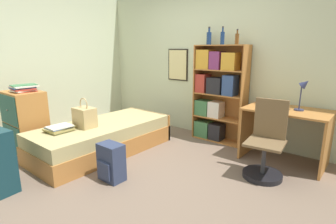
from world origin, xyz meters
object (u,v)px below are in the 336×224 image
Objects in this scene: bookcase at (215,93)px; bed at (104,137)px; handbag at (85,117)px; book_stack_on_bed at (60,128)px; bottle_brown at (222,38)px; desk at (286,126)px; desk_lamp at (304,89)px; desk_chair at (265,153)px; bottle_clear at (237,39)px; backpack at (111,162)px; magazine_pile_on_dresser at (24,88)px; bottle_green at (209,38)px; dresser at (26,122)px.

bed is at bearing -123.67° from bookcase.
book_stack_on_bed is at bearing -106.67° from handbag.
bottle_brown is 1.64m from desk.
desk_lamp is 0.46× the size of desk_chair.
backpack is at bearing -105.19° from bottle_clear.
desk is at bearing 35.88° from handbag.
handbag is 0.36m from book_stack_on_bed.
handbag is 0.27× the size of bookcase.
bed is 4.59× the size of backpack.
bottle_clear is at bearing 45.05° from magazine_pile_on_dresser.
magazine_pile_on_dresser is 2.94m from bottle_green.
bed is at bearing 39.68° from magazine_pile_on_dresser.
bottle_brown reaches higher than book_stack_on_bed.
desk is 2.36× the size of backpack.
handbag is 2.45m from desk_chair.
backpack reaches higher than bed.
bottle_green is at bearing 66.03° from book_stack_on_bed.
book_stack_on_bed is 2.75m from bottle_brown.
backpack is at bearing 7.30° from dresser.
bookcase is at bearing 173.18° from desk_lamp.
bottle_clear is at bearing 48.00° from bed.
dresser reaches higher than handbag.
bed is 0.46m from handbag.
bookcase reaches higher than backpack.
bottle_clear is (2.22, 2.23, 0.70)m from magazine_pile_on_dresser.
backpack is (1.67, 0.20, -0.75)m from magazine_pile_on_dresser.
magazine_pile_on_dresser is (0.04, 0.02, 0.51)m from dresser.
bottle_green is (1.74, 2.30, 1.24)m from dresser.
dresser is 2.58× the size of magazine_pile_on_dresser.
bookcase is 1.25m from desk.
dresser is at bearing -135.29° from bottle_clear.
book_stack_on_bed reaches higher than bed.
book_stack_on_bed is 0.87× the size of backpack.
book_stack_on_bed is 0.42× the size of desk_chair.
handbag is 0.45× the size of desk_chair.
bottle_brown is at bearing 48.14° from dresser.
book_stack_on_bed is at bearing -118.22° from bookcase.
desk_lamp is (3.28, 2.10, 0.57)m from dresser.
bottle_clear is (1.39, 1.79, 1.09)m from handbag.
backpack is at bearing -90.79° from bottle_green.
dresser is at bearing -127.17° from bottle_green.
dresser is 3.23× the size of bottle_green.
handbag is 2.52m from bottle_clear.
desk is at bearing 39.83° from book_stack_on_bed.
desk_lamp is (2.51, 1.99, 0.55)m from book_stack_on_bed.
bottle_brown is at bearing 48.55° from magazine_pile_on_dresser.
bottle_brown is at bearing 59.78° from book_stack_on_bed.
bed is 9.27× the size of bottle_clear.
bed is at bearing -150.02° from desk_lamp.
book_stack_on_bed is 0.25× the size of bookcase.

